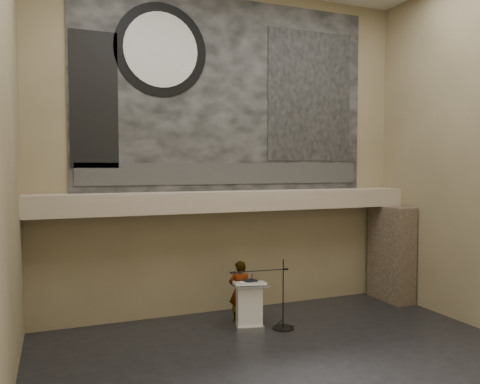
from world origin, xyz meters
name	(u,v)px	position (x,y,z in m)	size (l,w,h in m)	color
floor	(302,369)	(0.00, 0.00, 0.00)	(10.00, 10.00, 0.00)	black
wall_back	(229,151)	(0.00, 4.00, 4.25)	(10.00, 0.02, 8.50)	#796A4C
wall_left	(1,137)	(-5.00, 0.00, 4.25)	(0.02, 8.00, 8.50)	#796A4C
soffit	(234,201)	(0.00, 3.60, 2.95)	(10.00, 0.80, 0.50)	tan
sprinkler_left	(174,214)	(-1.60, 3.55, 2.67)	(0.04, 0.04, 0.06)	#B2893D
sprinkler_right	(300,209)	(1.90, 3.55, 2.67)	(0.04, 0.04, 0.06)	#B2893D
banner	(229,95)	(0.00, 3.97, 5.70)	(8.00, 0.05, 5.00)	black
banner_text_strip	(230,174)	(0.00, 3.93, 3.65)	(7.76, 0.02, 0.55)	#2B2B2B
banner_clock_rim	(161,50)	(-1.80, 3.93, 6.70)	(2.30, 2.30, 0.02)	black
banner_clock_face	(161,50)	(-1.80, 3.91, 6.70)	(1.84, 1.84, 0.02)	silver
banner_building_print	(310,96)	(2.40, 3.93, 5.80)	(2.60, 0.02, 3.60)	black
banner_brick_print	(94,100)	(-3.40, 3.93, 5.40)	(1.10, 0.02, 3.20)	black
stone_pier	(391,253)	(4.65, 3.15, 1.35)	(0.60, 1.40, 2.70)	#433529
lectern	(249,305)	(-0.05, 2.48, 0.55)	(0.84, 0.67, 1.14)	silver
binder	(250,281)	(-0.01, 2.51, 1.12)	(0.29, 0.23, 0.04)	black
papers	(246,282)	(-0.14, 2.46, 1.10)	(0.21, 0.28, 0.01)	white
speaker_person	(240,291)	(-0.10, 2.96, 0.76)	(0.55, 0.36, 1.52)	silver
mic_stand	(281,318)	(0.63, 2.14, 0.25)	(1.55, 0.52, 1.66)	black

